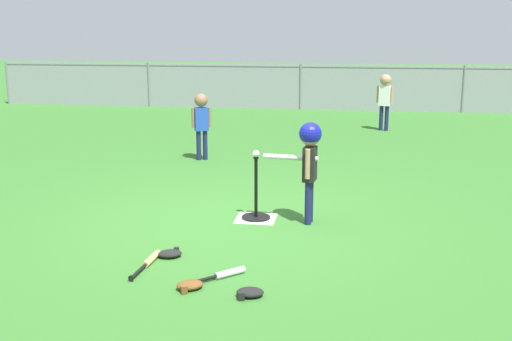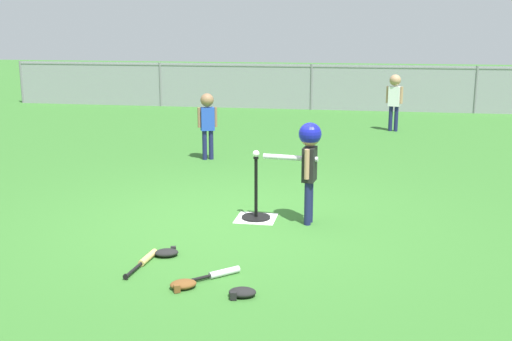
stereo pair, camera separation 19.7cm
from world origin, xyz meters
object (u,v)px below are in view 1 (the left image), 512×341
Objects in this scene: spare_bat_silver at (224,274)px; glove_by_plate at (250,292)px; batting_tee at (256,209)px; fielder_deep_right at (201,117)px; glove_near_bats at (190,285)px; fielder_deep_center at (385,94)px; spare_bat_wood at (149,261)px; glove_tossed_aside at (170,253)px; batter_child at (309,152)px; baseball_on_tee at (256,154)px.

spare_bat_silver is 0.45m from glove_by_plate.
batting_tee is 3.30m from fielder_deep_right.
fielder_deep_center is at bearing 76.72° from glove_near_bats.
spare_bat_wood is at bearing 151.40° from glove_by_plate.
fielder_deep_right reaches higher than glove_by_plate.
glove_tossed_aside reaches higher than spare_bat_wood.
spare_bat_wood is at bearing -132.97° from batter_child.
batter_child is 2.15m from glove_by_plate.
batter_child reaches higher than spare_bat_wood.
glove_tossed_aside is (-1.20, -1.23, -0.75)m from batter_child.
fielder_deep_right is at bearing 99.27° from glove_tossed_aside.
batting_tee is at bearing 82.68° from glove_near_bats.
glove_near_bats is (-1.96, -8.32, -0.70)m from fielder_deep_center.
batting_tee is 1.12× the size of spare_bat_wood.
batting_tee is at bearing 173.16° from batter_child.
glove_by_plate is at bearing -72.72° from fielder_deep_right.
glove_by_plate reaches higher than spare_bat_wood.
batter_child is 1.90m from spare_bat_silver.
fielder_deep_right is 1.69× the size of spare_bat_wood.
baseball_on_tee is 1.83m from spare_bat_wood.
batting_tee is 6.59m from fielder_deep_center.
baseball_on_tee is at bearing 89.11° from spare_bat_silver.
batter_child is at bearing 80.54° from glove_by_plate.
spare_bat_wood is 2.41× the size of glove_tossed_aside.
batter_child is 4.11× the size of glove_near_bats.
glove_by_plate reaches higher than spare_bat_silver.
glove_near_bats is (-0.25, -1.98, -0.08)m from batting_tee.
fielder_deep_right is 4.52m from fielder_deep_center.
batter_child is at bearing 66.36° from glove_near_bats.
spare_bat_silver is 1.71× the size of glove_near_bats.
glove_near_bats is (1.06, -4.96, -0.65)m from fielder_deep_right.
glove_by_plate is at bearing -99.84° from fielder_deep_center.
baseball_on_tee is 0.12× the size of spare_bat_wood.
baseball_on_tee is at bearing 173.16° from batter_child.
fielder_deep_right reaches higher than batting_tee.
batter_child reaches higher than glove_tossed_aside.
fielder_deep_right reaches higher than glove_near_bats.
fielder_deep_center is at bearing 73.08° from glove_tossed_aside.
fielder_deep_center is at bearing 74.91° from baseball_on_tee.
glove_by_plate is 0.92× the size of glove_tossed_aside.
baseball_on_tee is at bearing 0.00° from batting_tee.
fielder_deep_center is 8.54m from glove_by_plate.
batter_child is 0.97× the size of fielder_deep_center.
baseball_on_tee is 2.18m from glove_by_plate.
batter_child is at bearing -6.84° from batting_tee.
glove_tossed_aside is (-0.61, -1.30, -0.08)m from batting_tee.
batting_tee is 0.63m from baseball_on_tee.
batter_child is 3.59m from fielder_deep_right.
spare_bat_wood is (-0.75, -1.50, -0.08)m from batting_tee.
batting_tee is 2.92× the size of glove_by_plate.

